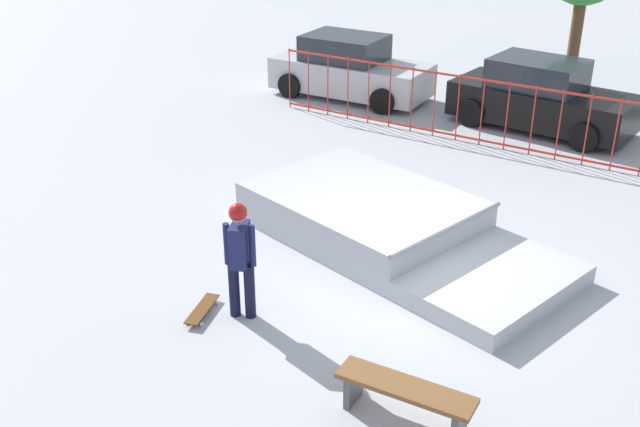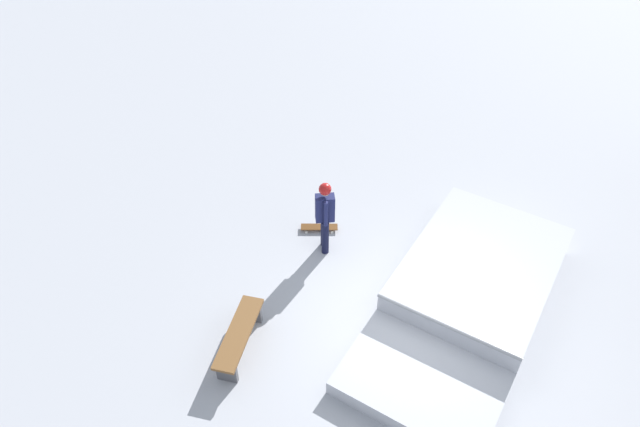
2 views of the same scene
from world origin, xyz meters
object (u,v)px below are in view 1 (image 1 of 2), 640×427
at_px(skater, 240,252).
at_px(skateboard, 202,309).
at_px(park_bench, 405,394).
at_px(parked_car_black, 541,98).
at_px(parked_car_silver, 349,69).
at_px(skate_ramp, 383,223).

height_order(skater, skateboard, skater).
bearing_deg(park_bench, parked_car_black, 96.41).
bearing_deg(parked_car_black, skater, -90.05).
xyz_separation_m(parked_car_silver, parked_car_black, (4.99, -0.09, 0.00)).
height_order(skateboard, parked_car_silver, parked_car_silver).
height_order(park_bench, parked_car_silver, parked_car_silver).
relative_size(skateboard, parked_car_silver, 0.20).
xyz_separation_m(skateboard, parked_car_black, (2.12, 10.13, 0.65)).
relative_size(skate_ramp, skater, 3.44).
distance_m(skate_ramp, skateboard, 3.50).
xyz_separation_m(skater, park_bench, (2.80, -0.88, -0.65)).
height_order(skate_ramp, park_bench, skate_ramp).
distance_m(park_bench, parked_car_black, 10.84).
bearing_deg(parked_car_black, park_bench, -74.49).
distance_m(skater, park_bench, 3.01).
bearing_deg(parked_car_black, parked_car_silver, -171.92).
bearing_deg(parked_car_silver, skater, -69.65).
relative_size(park_bench, parked_car_black, 0.37).
xyz_separation_m(skate_ramp, skater, (-0.76, -3.00, 0.69)).
height_order(skater, parked_car_silver, skater).
height_order(park_bench, parked_car_black, parked_car_black).
relative_size(skater, parked_car_black, 0.40).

